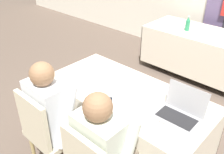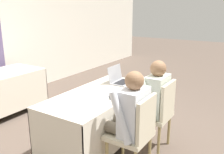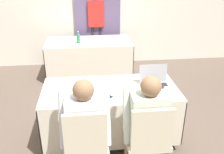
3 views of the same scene
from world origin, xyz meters
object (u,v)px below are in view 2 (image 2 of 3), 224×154
object	(u,v)px
chair_near_left	(135,132)
chair_near_right	(158,112)
cell_phone	(112,98)
laptop	(121,80)
person_checkered_shirt	(127,116)
person_white_shirt	(151,99)

from	to	relation	value
chair_near_left	chair_near_right	size ratio (longest dim) A/B	1.00
cell_phone	chair_near_left	world-z (taller)	chair_near_left
chair_near_left	laptop	bearing A→B (deg)	-141.01
cell_phone	person_checkered_shirt	bearing A→B (deg)	-76.45
cell_phone	chair_near_right	distance (m)	0.63
cell_phone	person_white_shirt	world-z (taller)	person_white_shirt
laptop	person_white_shirt	bearing A→B (deg)	-113.23
chair_near_right	person_white_shirt	world-z (taller)	person_white_shirt
chair_near_right	person_checkered_shirt	size ratio (longest dim) A/B	0.78
person_checkered_shirt	cell_phone	bearing A→B (deg)	-124.96
chair_near_left	chair_near_right	bearing A→B (deg)	-180.00
laptop	chair_near_left	xyz separation A→B (m)	(-0.87, -0.70, -0.26)
laptop	cell_phone	world-z (taller)	laptop
cell_phone	chair_near_right	world-z (taller)	chair_near_right
chair_near_left	person_white_shirt	world-z (taller)	person_white_shirt
chair_near_right	laptop	bearing A→B (deg)	-109.14
chair_near_left	chair_near_right	xyz separation A→B (m)	(0.63, 0.00, 0.00)
cell_phone	person_white_shirt	distance (m)	0.52
cell_phone	person_checkered_shirt	world-z (taller)	person_checkered_shirt
cell_phone	person_checkered_shirt	size ratio (longest dim) A/B	0.12
cell_phone	chair_near_left	size ratio (longest dim) A/B	0.16
laptop	chair_near_right	xyz separation A→B (m)	(-0.24, -0.70, -0.26)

